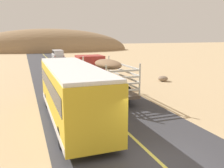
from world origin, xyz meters
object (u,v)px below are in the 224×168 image
object	(u,v)px
livestock_truck	(96,70)
car_far	(58,54)
boulder_mid_field	(163,79)
bus	(72,92)

from	to	relation	value
livestock_truck	car_far	bearing A→B (deg)	89.31
boulder_mid_field	car_far	bearing A→B (deg)	105.83
bus	car_far	bearing A→B (deg)	83.67
livestock_truck	car_far	world-z (taller)	livestock_truck
bus	boulder_mid_field	bearing A→B (deg)	37.94
bus	car_far	size ratio (longest dim) A/B	2.16
livestock_truck	boulder_mid_field	size ratio (longest dim) A/B	8.71
car_far	boulder_mid_field	distance (m)	27.71
livestock_truck	bus	size ratio (longest dim) A/B	0.97
car_far	boulder_mid_field	xyz separation A→B (m)	(7.56, -26.65, -0.81)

